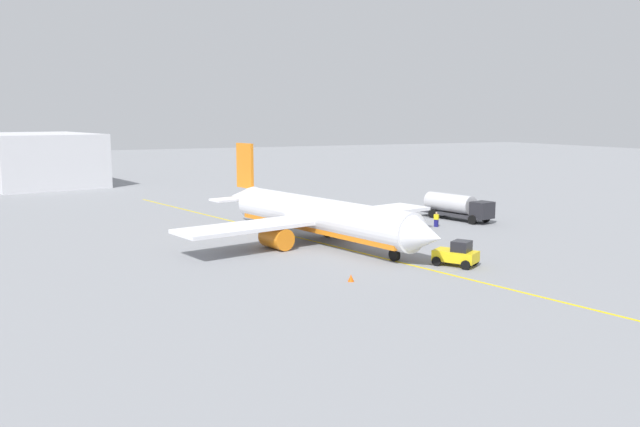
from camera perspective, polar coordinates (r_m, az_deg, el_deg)
ground_plane at (r=65.06m, az=0.00°, el=-2.61°), size 400.00×400.00×0.00m
airplane at (r=65.01m, az=-0.28°, el=-0.28°), size 33.07×29.95×9.58m
fuel_tanker at (r=81.16m, az=11.99°, el=0.66°), size 10.38×4.68×3.15m
pushback_tug at (r=56.20m, az=12.03°, el=-3.54°), size 4.11×3.75×2.20m
refueling_worker at (r=75.61m, az=10.26°, el=-0.55°), size 0.63×0.59×1.71m
safety_cone_nose at (r=49.99m, az=2.76°, el=-5.73°), size 0.50×0.50×0.55m
distant_hangar at (r=131.75m, az=-23.70°, el=4.43°), size 30.93×23.31×9.57m
taxi_line_marking at (r=65.06m, az=0.00°, el=-2.61°), size 85.89×20.47×0.01m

